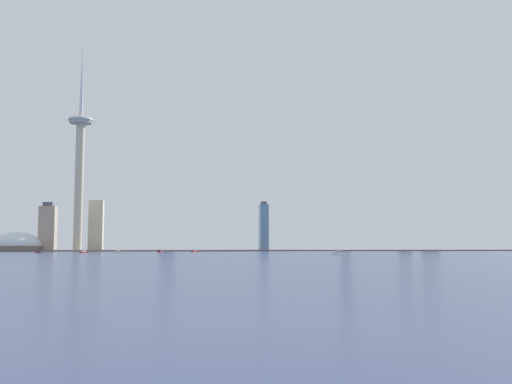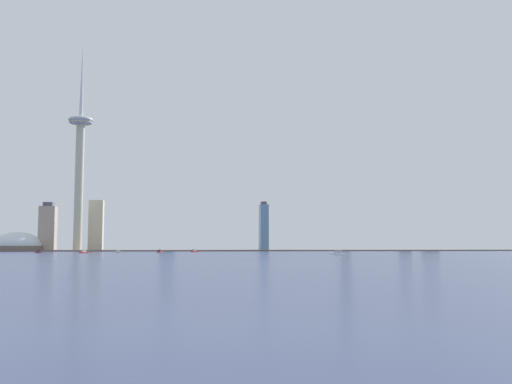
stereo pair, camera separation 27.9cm
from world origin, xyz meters
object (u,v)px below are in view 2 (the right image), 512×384
at_px(skyscraper_1, 48,228).
at_px(skyscraper_6, 167,228).
at_px(airplane, 304,137).
at_px(channel_buoy_0, 379,251).
at_px(skyscraper_4, 430,231).
at_px(boat_5, 84,252).
at_px(boat_1, 195,251).
at_px(boat_2, 338,253).
at_px(skyscraper_0, 96,226).
at_px(boat_3, 160,251).
at_px(observation_tower, 80,154).
at_px(channel_buoy_1, 94,252).
at_px(skyscraper_5, 264,227).
at_px(boat_6, 38,252).
at_px(boat_0, 118,252).
at_px(skyscraper_3, 345,209).
at_px(stadium_dome, 18,246).
at_px(skyscraper_2, 405,229).

distance_m(skyscraper_1, skyscraper_6, 205.12).
bearing_deg(airplane, channel_buoy_0, 81.89).
height_order(skyscraper_4, boat_5, skyscraper_4).
height_order(skyscraper_4, boat_1, skyscraper_4).
xyz_separation_m(skyscraper_6, boat_2, (184.86, -466.65, -39.90)).
bearing_deg(skyscraper_4, skyscraper_1, -174.54).
bearing_deg(skyscraper_0, boat_3, -61.05).
xyz_separation_m(observation_tower, boat_2, (328.95, -385.65, -159.00)).
height_order(skyscraper_6, channel_buoy_1, skyscraper_6).
xyz_separation_m(observation_tower, boat_5, (46.24, -231.09, -159.41)).
xyz_separation_m(observation_tower, skyscraper_5, (308.65, 2.99, -119.98)).
height_order(boat_2, channel_buoy_1, boat_2).
distance_m(boat_2, boat_6, 389.79).
bearing_deg(skyscraper_4, skyscraper_0, -175.45).
bearing_deg(skyscraper_6, boat_0, -102.95).
bearing_deg(skyscraper_6, skyscraper_4, 0.40).
bearing_deg(channel_buoy_1, skyscraper_3, 38.27).
bearing_deg(boat_1, skyscraper_6, -127.26).
height_order(skyscraper_0, skyscraper_5, skyscraper_0).
relative_size(stadium_dome, boat_0, 4.21).
bearing_deg(skyscraper_5, skyscraper_1, 177.63).
bearing_deg(boat_5, skyscraper_2, -22.38).
relative_size(boat_6, channel_buoy_0, 3.30).
height_order(boat_0, airplane, airplane).
bearing_deg(skyscraper_2, airplane, -164.94).
relative_size(skyscraper_2, boat_5, 6.81).
distance_m(skyscraper_1, skyscraper_3, 539.07).
bearing_deg(skyscraper_6, skyscraper_1, -162.07).
relative_size(skyscraper_2, skyscraper_3, 0.48).
distance_m(boat_2, airplane, 469.28).
height_order(skyscraper_3, skyscraper_5, skyscraper_3).
relative_size(boat_3, channel_buoy_0, 7.38).
xyz_separation_m(skyscraper_2, boat_1, (-410.66, -221.55, -38.65)).
relative_size(boat_1, airplane, 0.46).
relative_size(skyscraper_1, airplane, 3.04).
bearing_deg(airplane, observation_tower, -28.79).
height_order(skyscraper_5, channel_buoy_0, skyscraper_5).
bearing_deg(boat_3, airplane, 135.07).
relative_size(observation_tower, boat_2, 19.45).
xyz_separation_m(skyscraper_6, boat_0, (-60.72, -263.98, -40.13)).
bearing_deg(boat_3, observation_tower, -134.99).
height_order(skyscraper_1, skyscraper_6, skyscraper_6).
bearing_deg(boat_3, channel_buoy_1, -43.38).
distance_m(skyscraper_0, skyscraper_3, 461.76).
xyz_separation_m(stadium_dome, channel_buoy_1, (152.94, -238.83, -7.04)).
xyz_separation_m(boat_1, boat_6, (-201.65, -70.28, -0.05)).
height_order(observation_tower, boat_1, observation_tower).
bearing_deg(stadium_dome, boat_1, -25.52).
distance_m(boat_0, channel_buoy_1, 59.01).
distance_m(skyscraper_4, channel_buoy_1, 670.12).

